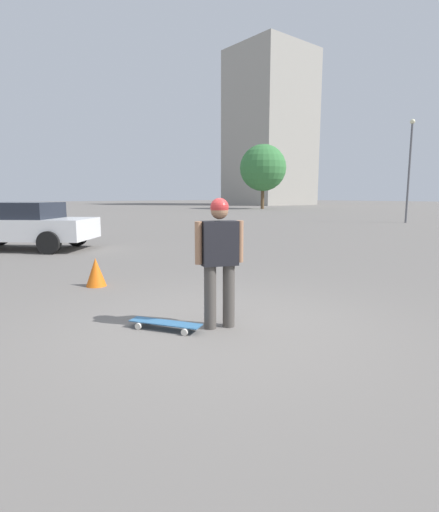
{
  "coord_description": "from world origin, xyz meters",
  "views": [
    {
      "loc": [
        -3.69,
        2.99,
        1.61
      ],
      "look_at": [
        0.0,
        0.0,
        0.89
      ],
      "focal_mm": 28.0,
      "sensor_mm": 36.0,
      "label": 1
    }
  ],
  "objects_px": {
    "person": "(220,254)",
    "car_parked_near": "(22,225)",
    "traffic_cone": "(96,272)",
    "skateboard": "(165,324)"
  },
  "relations": [
    {
      "from": "person",
      "to": "car_parked_near",
      "type": "bearing_deg",
      "value": 111.98
    },
    {
      "from": "person",
      "to": "skateboard",
      "type": "relative_size",
      "value": 1.79
    },
    {
      "from": "car_parked_near",
      "to": "traffic_cone",
      "type": "height_order",
      "value": "car_parked_near"
    },
    {
      "from": "skateboard",
      "to": "car_parked_near",
      "type": "distance_m",
      "value": 9.02
    },
    {
      "from": "skateboard",
      "to": "traffic_cone",
      "type": "distance_m",
      "value": 2.83
    },
    {
      "from": "person",
      "to": "traffic_cone",
      "type": "bearing_deg",
      "value": 116.85
    },
    {
      "from": "car_parked_near",
      "to": "traffic_cone",
      "type": "xyz_separation_m",
      "value": [
        -6.18,
        0.22,
        -0.48
      ]
    },
    {
      "from": "person",
      "to": "skateboard",
      "type": "height_order",
      "value": "person"
    },
    {
      "from": "skateboard",
      "to": "car_parked_near",
      "type": "xyz_separation_m",
      "value": [
        8.98,
        -0.49,
        0.66
      ]
    },
    {
      "from": "person",
      "to": "traffic_cone",
      "type": "distance_m",
      "value": 3.24
    }
  ]
}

